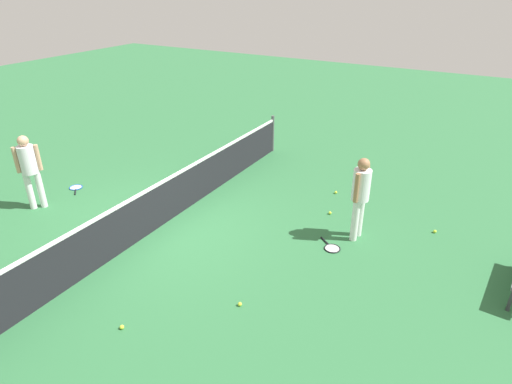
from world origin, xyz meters
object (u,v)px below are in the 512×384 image
tennis_ball_stray_left (435,231)px  tennis_racket_near_player (331,248)px  tennis_ball_midcourt (330,213)px  tennis_racket_far_player (76,188)px  player_far_side (29,166)px  tennis_ball_near_player (122,327)px  tennis_ball_by_net (240,304)px  player_near_side (361,192)px  tennis_ball_baseline (336,192)px

tennis_ball_stray_left → tennis_racket_near_player: bearing=134.0°
tennis_ball_stray_left → tennis_ball_midcourt: bearing=98.8°
tennis_racket_far_player → tennis_ball_stray_left: size_ratio=8.25×
player_far_side → tennis_ball_near_player: bearing=-112.7°
tennis_ball_by_net → tennis_ball_stray_left: (3.83, -2.31, 0.00)m
tennis_ball_by_net → tennis_racket_near_player: bearing=-16.7°
tennis_ball_by_net → tennis_ball_midcourt: bearing=-2.8°
player_near_side → player_far_side: size_ratio=1.00×
tennis_ball_midcourt → tennis_racket_near_player: bearing=-157.8°
player_far_side → tennis_ball_stray_left: (3.28, -7.97, -0.98)m
tennis_racket_near_player → tennis_ball_near_player: bearing=151.4°
player_near_side → tennis_ball_by_net: size_ratio=25.76×
tennis_racket_near_player → tennis_ball_midcourt: tennis_ball_midcourt is taller
player_near_side → tennis_ball_baseline: bearing=31.7°
tennis_ball_by_net → tennis_ball_stray_left: size_ratio=1.00×
tennis_ball_stray_left → tennis_ball_by_net: bearing=148.9°
player_near_side → tennis_ball_baseline: 2.17m
tennis_racket_near_player → tennis_ball_baseline: bearing=18.4°
tennis_ball_by_net → tennis_ball_stray_left: same height
tennis_racket_near_player → tennis_ball_midcourt: 1.34m
player_far_side → tennis_ball_baseline: player_far_side is taller
player_far_side → tennis_ball_by_net: bearing=-95.5°
tennis_ball_baseline → player_far_side: bearing=125.4°
tennis_racket_near_player → tennis_racket_far_player: 6.45m
player_far_side → tennis_ball_near_player: player_far_side is taller
player_far_side → player_near_side: bearing=-70.7°
tennis_racket_near_player → tennis_racket_far_player: same height
tennis_racket_near_player → tennis_ball_midcourt: bearing=22.2°
tennis_ball_near_player → tennis_ball_by_net: size_ratio=1.00×
tennis_ball_by_net → tennis_ball_baseline: 4.52m
player_near_side → tennis_ball_midcourt: 1.40m
tennis_ball_near_player → tennis_ball_midcourt: size_ratio=1.00×
player_near_side → tennis_racket_near_player: size_ratio=3.01×
tennis_racket_near_player → tennis_racket_far_player: bearing=95.6°
tennis_ball_by_net → tennis_ball_midcourt: size_ratio=1.00×
player_far_side → tennis_ball_by_net: player_far_side is taller
player_near_side → tennis_racket_far_player: player_near_side is taller
player_far_side → tennis_ball_midcourt: 6.61m
player_far_side → tennis_ball_baseline: bearing=-54.6°
tennis_ball_near_player → tennis_ball_midcourt: (4.79, -1.43, 0.00)m
tennis_ball_by_net → tennis_ball_baseline: size_ratio=1.00×
tennis_ball_midcourt → tennis_ball_stray_left: size_ratio=1.00×
tennis_ball_stray_left → tennis_ball_baseline: bearing=73.8°
tennis_ball_midcourt → tennis_ball_baseline: (1.02, 0.24, 0.00)m
player_far_side → tennis_ball_baseline: size_ratio=25.76×
tennis_ball_near_player → tennis_ball_stray_left: same height
tennis_racket_far_player → tennis_ball_stray_left: bearing=-74.7°
tennis_racket_far_player → tennis_racket_near_player: bearing=-84.4°
player_far_side → tennis_ball_midcourt: size_ratio=25.76×
player_far_side → tennis_ball_by_net: (-0.55, -5.66, -0.98)m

